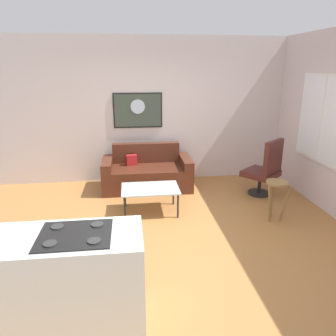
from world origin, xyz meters
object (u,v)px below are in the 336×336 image
object	(u,v)px
bar_stool	(276,190)
wall_painting	(138,110)
couch	(147,174)
coffee_table	(150,190)
armchair	(265,169)

from	to	relation	value
bar_stool	wall_painting	distance (m)	3.01
bar_stool	wall_painting	bearing A→B (deg)	133.20
couch	wall_painting	size ratio (longest dim) A/B	1.76
couch	coffee_table	xyz separation A→B (m)	(-0.01, -1.10, 0.10)
armchair	bar_stool	distance (m)	0.98
couch	coffee_table	world-z (taller)	couch
coffee_table	armchair	distance (m)	2.13
coffee_table	wall_painting	distance (m)	1.90
armchair	bar_stool	size ratio (longest dim) A/B	1.67
bar_stool	couch	bearing A→B (deg)	138.73
couch	bar_stool	bearing A→B (deg)	-41.27
armchair	couch	bearing A→B (deg)	162.53
couch	armchair	size ratio (longest dim) A/B	1.61
bar_stool	armchair	bearing A→B (deg)	75.99
wall_painting	couch	bearing A→B (deg)	-75.06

